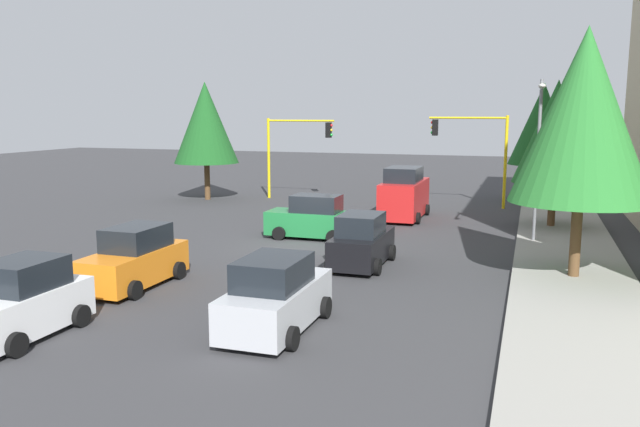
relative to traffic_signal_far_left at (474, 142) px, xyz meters
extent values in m
plane|color=#353538|center=(14.00, -5.66, -3.87)|extent=(120.00, 120.00, 0.00)
cube|color=gray|center=(9.00, 4.84, -3.79)|extent=(80.00, 4.00, 0.15)
cube|color=silver|center=(26.30, -8.66, -3.86)|extent=(2.20, 0.36, 0.01)
cone|color=silver|center=(25.00, -8.66, -3.86)|extent=(0.01, 1.10, 1.10)
cylinder|color=yellow|center=(0.00, 1.84, -1.14)|extent=(0.18, 0.18, 5.45)
cylinder|color=yellow|center=(0.00, -0.41, 1.43)|extent=(0.12, 4.50, 0.12)
cube|color=black|center=(0.00, -2.30, 0.85)|extent=(0.36, 0.32, 0.96)
sphere|color=red|center=(0.00, -2.48, 1.15)|extent=(0.18, 0.18, 0.18)
sphere|color=yellow|center=(0.00, -2.48, 0.85)|extent=(0.18, 0.18, 0.18)
sphere|color=green|center=(0.00, -2.48, 0.55)|extent=(0.18, 0.18, 0.18)
cylinder|color=yellow|center=(0.00, -13.16, -1.25)|extent=(0.18, 0.18, 5.24)
cylinder|color=yellow|center=(0.00, -10.91, 1.22)|extent=(0.12, 4.50, 0.12)
cube|color=black|center=(0.00, -9.02, 0.64)|extent=(0.36, 0.32, 0.96)
sphere|color=red|center=(0.00, -8.84, 0.94)|extent=(0.18, 0.18, 0.18)
sphere|color=yellow|center=(0.00, -8.84, 0.64)|extent=(0.18, 0.18, 0.18)
sphere|color=green|center=(0.00, -8.84, 0.34)|extent=(0.18, 0.18, 0.18)
cylinder|color=slate|center=(10.00, 3.54, -0.37)|extent=(0.14, 0.14, 7.00)
cylinder|color=slate|center=(10.90, 3.54, 2.93)|extent=(1.80, 0.10, 0.10)
ellipsoid|color=silver|center=(11.80, 3.54, 2.78)|extent=(0.56, 0.28, 0.20)
cylinder|color=brown|center=(16.00, 4.84, -2.43)|extent=(0.36, 0.36, 2.87)
cone|color=#28752D|center=(16.00, 4.84, 1.67)|extent=(4.59, 4.59, 5.73)
cylinder|color=brown|center=(-4.00, 3.84, -2.59)|extent=(0.36, 0.36, 2.55)
cone|color=#19511E|center=(-4.00, 3.84, 1.03)|extent=(4.08, 4.08, 5.09)
cylinder|color=brown|center=(6.00, 4.34, -2.64)|extent=(0.36, 0.36, 2.46)
cone|color=#1E6023|center=(6.00, 4.34, 0.85)|extent=(3.93, 3.93, 4.91)
cylinder|color=brown|center=(2.00, -16.66, -2.57)|extent=(0.36, 0.36, 2.59)
cone|color=#19511E|center=(2.00, -16.66, 1.10)|extent=(4.14, 4.14, 5.17)
cube|color=red|center=(5.38, -3.06, -2.78)|extent=(4.80, 1.90, 1.85)
cube|color=black|center=(5.62, -3.06, -1.47)|extent=(2.50, 1.67, 0.76)
cylinder|color=black|center=(3.89, -4.07, -3.57)|extent=(0.60, 0.20, 0.60)
cylinder|color=black|center=(3.89, -2.05, -3.57)|extent=(0.60, 0.20, 0.60)
cylinder|color=black|center=(6.87, -4.07, -3.57)|extent=(0.60, 0.20, 0.60)
cylinder|color=black|center=(6.87, -2.05, -3.57)|extent=(0.60, 0.20, 0.60)
cube|color=#1E7238|center=(12.00, -5.96, -3.18)|extent=(1.62, 4.07, 1.05)
cube|color=black|center=(12.00, -5.75, -2.27)|extent=(1.42, 2.12, 0.76)
cylinder|color=black|center=(12.87, -7.22, -3.57)|extent=(0.20, 0.60, 0.60)
cylinder|color=black|center=(11.13, -7.22, -3.57)|extent=(0.20, 0.60, 0.60)
cylinder|color=black|center=(12.87, -4.70, -3.57)|extent=(0.20, 0.60, 0.60)
cylinder|color=black|center=(11.13, -4.70, -3.57)|extent=(0.20, 0.60, 0.60)
cube|color=#B2B5BA|center=(23.78, -2.83, -3.18)|extent=(4.15, 1.73, 1.05)
cube|color=black|center=(23.99, -2.83, -2.27)|extent=(2.16, 1.52, 0.76)
cylinder|color=black|center=(22.50, -3.76, -3.57)|extent=(0.60, 0.20, 0.60)
cylinder|color=black|center=(22.50, -1.91, -3.57)|extent=(0.60, 0.20, 0.60)
cylinder|color=black|center=(25.07, -3.76, -3.57)|extent=(0.60, 0.20, 0.60)
cylinder|color=black|center=(25.07, -1.91, -3.57)|extent=(0.60, 0.20, 0.60)
cube|color=orange|center=(21.43, -8.82, -3.18)|extent=(4.12, 1.65, 1.05)
cube|color=black|center=(21.22, -8.82, -2.27)|extent=(2.14, 1.45, 0.76)
cylinder|color=black|center=(22.70, -7.93, -3.57)|extent=(0.60, 0.20, 0.60)
cylinder|color=black|center=(22.70, -9.70, -3.57)|extent=(0.60, 0.20, 0.60)
cylinder|color=black|center=(20.15, -7.93, -3.57)|extent=(0.60, 0.20, 0.60)
cylinder|color=black|center=(20.15, -9.70, -3.57)|extent=(0.60, 0.20, 0.60)
cube|color=white|center=(26.38, -8.74, -3.18)|extent=(3.61, 1.69, 1.05)
cube|color=black|center=(26.20, -8.74, -2.27)|extent=(1.88, 1.49, 0.76)
cylinder|color=black|center=(27.50, -7.83, -3.57)|extent=(0.60, 0.20, 0.60)
cylinder|color=black|center=(25.26, -7.83, -3.57)|extent=(0.60, 0.20, 0.60)
cylinder|color=black|center=(25.26, -9.65, -3.57)|extent=(0.60, 0.20, 0.60)
cube|color=black|center=(16.31, -2.50, -3.18)|extent=(3.87, 1.63, 1.05)
cube|color=black|center=(16.51, -2.50, -2.27)|extent=(2.01, 1.44, 0.76)
cylinder|color=black|center=(15.11, -3.37, -3.57)|extent=(0.60, 0.20, 0.60)
cylinder|color=black|center=(15.11, -1.62, -3.57)|extent=(0.60, 0.20, 0.60)
cylinder|color=black|center=(17.51, -3.37, -3.57)|extent=(0.60, 0.20, 0.60)
cylinder|color=black|center=(17.51, -1.62, -3.57)|extent=(0.60, 0.20, 0.60)
camera|label=1|loc=(38.58, 3.31, 1.78)|focal=35.62mm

